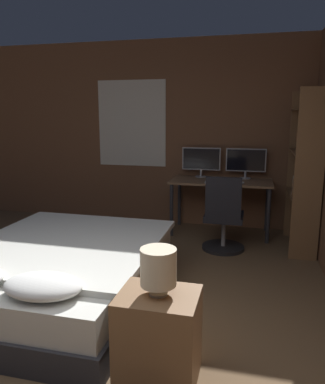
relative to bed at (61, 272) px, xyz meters
The scene contains 11 objects.
wall_back 2.95m from the bed, 77.34° to the left, with size 12.00×0.08×2.70m.
bed is the anchor object (origin of this frame).
nightstand 1.36m from the bed, 35.79° to the right, with size 0.49×0.40×0.58m.
bedside_lamp 1.45m from the bed, 35.79° to the right, with size 0.22×0.22×0.29m.
desk 2.61m from the bed, 62.27° to the left, with size 1.37×0.65×0.76m.
monitor_left 2.76m from the bed, 70.50° to the left, with size 0.55×0.16×0.42m.
monitor_right 3.02m from the bed, 58.86° to the left, with size 0.55×0.16×0.42m.
keyboard 2.44m from the bed, 59.82° to the left, with size 0.39×0.13×0.02m.
computer_mouse 2.59m from the bed, 54.30° to the left, with size 0.07×0.05×0.04m.
office_chair 2.06m from the bed, 50.81° to the left, with size 0.52×0.52×0.94m.
bookshelf 3.00m from the bed, 39.92° to the left, with size 0.31×0.91×1.93m.
Camera 1 is at (1.02, -1.61, 1.65)m, focal length 35.00 mm.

